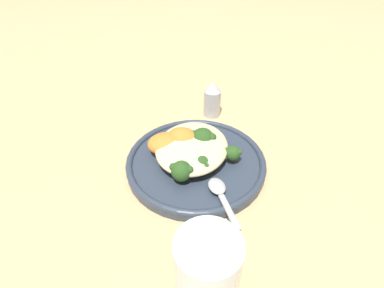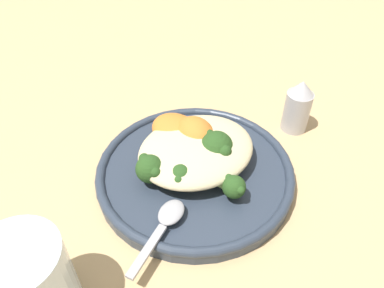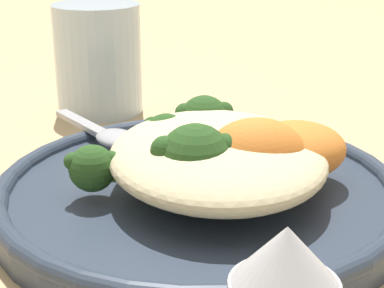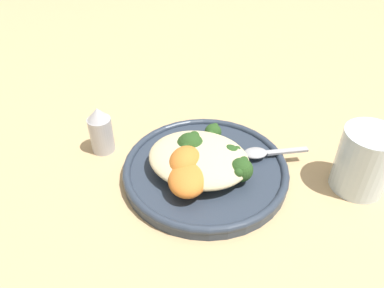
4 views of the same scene
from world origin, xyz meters
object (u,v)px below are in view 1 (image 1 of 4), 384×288
broccoli_stalk_3 (198,142)px  salt_shaker (212,99)px  sweet_potato_chunk_0 (182,139)px  spoon (219,191)px  quinoa_mound (192,147)px  broccoli_stalk_2 (218,154)px  sweet_potato_chunk_1 (167,144)px  water_glass (207,269)px  broccoli_stalk_0 (181,169)px  plate (196,163)px  broccoli_stalk_1 (195,161)px

broccoli_stalk_3 → salt_shaker: salt_shaker is taller
sweet_potato_chunk_0 → spoon: 0.13m
quinoa_mound → salt_shaker: size_ratio=1.84×
broccoli_stalk_3 → spoon: (0.09, 0.05, -0.02)m
broccoli_stalk_2 → sweet_potato_chunk_1: bearing=171.2°
broccoli_stalk_2 → broccoli_stalk_3: size_ratio=1.35×
water_glass → salt_shaker: (-0.39, -0.07, -0.01)m
spoon → water_glass: 0.14m
spoon → quinoa_mound: bearing=-172.5°
broccoli_stalk_0 → sweet_potato_chunk_0: 0.07m
broccoli_stalk_3 → sweet_potato_chunk_0: (0.00, -0.03, 0.00)m
quinoa_mound → broccoli_stalk_0: 0.06m
sweet_potato_chunk_1 → spoon: bearing=54.3°
spoon → broccoli_stalk_2: bearing=161.1°
quinoa_mound → plate: bearing=45.0°
broccoli_stalk_0 → sweet_potato_chunk_1: same height
spoon → broccoli_stalk_3: bearing=179.3°
broccoli_stalk_3 → sweet_potato_chunk_0: same height
broccoli_stalk_3 → sweet_potato_chunk_1: 0.06m
quinoa_mound → spoon: size_ratio=1.53×
spoon → salt_shaker: size_ratio=1.20×
broccoli_stalk_2 → sweet_potato_chunk_1: size_ratio=1.77×
sweet_potato_chunk_0 → salt_shaker: size_ratio=0.71×
sweet_potato_chunk_1 → spoon: sweet_potato_chunk_1 is taller
broccoli_stalk_1 → water_glass: size_ratio=0.85×
broccoli_stalk_3 → sweet_potato_chunk_0: 0.03m
quinoa_mound → water_glass: 0.23m
plate → sweet_potato_chunk_0: (-0.02, -0.03, 0.03)m
spoon → water_glass: (0.14, 0.01, 0.02)m
quinoa_mound → salt_shaker: salt_shaker is taller
sweet_potato_chunk_1 → sweet_potato_chunk_0: bearing=119.6°
plate → salt_shaker: size_ratio=3.07×
broccoli_stalk_0 → broccoli_stalk_2: 0.08m
quinoa_mound → salt_shaker: bearing=178.3°
quinoa_mound → broccoli_stalk_2: quinoa_mound is taller
broccoli_stalk_0 → sweet_potato_chunk_1: size_ratio=1.15×
broccoli_stalk_0 → salt_shaker: (-0.23, 0.01, 0.00)m
broccoli_stalk_1 → salt_shaker: (-0.20, -0.01, 0.00)m
broccoli_stalk_3 → salt_shaker: bearing=51.7°
broccoli_stalk_0 → water_glass: 0.18m
sweet_potato_chunk_0 → sweet_potato_chunk_1: bearing=-60.4°
broccoli_stalk_1 → broccoli_stalk_2: size_ratio=0.68×
broccoli_stalk_3 → sweet_potato_chunk_1: size_ratio=1.31×
broccoli_stalk_1 → sweet_potato_chunk_0: sweet_potato_chunk_0 is taller
broccoli_stalk_2 → broccoli_stalk_3: (-0.02, -0.04, 0.01)m
quinoa_mound → broccoli_stalk_1: (0.03, 0.01, -0.00)m
sweet_potato_chunk_1 → quinoa_mound: bearing=92.6°
sweet_potato_chunk_0 → sweet_potato_chunk_1: size_ratio=0.85×
broccoli_stalk_1 → spoon: (0.05, 0.05, -0.01)m
salt_shaker → broccoli_stalk_0: bearing=-2.2°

